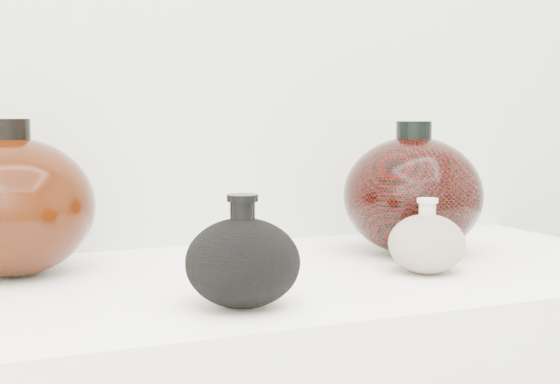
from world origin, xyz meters
name	(u,v)px	position (x,y,z in m)	size (l,w,h in m)	color
black_gourd_vase	(243,262)	(-0.05, 0.80, 0.95)	(0.15, 0.15, 0.12)	black
cream_gourd_vase	(427,243)	(0.23, 0.87, 0.94)	(0.13, 0.13, 0.10)	#BBB08F
left_round_pot	(11,206)	(-0.27, 1.07, 0.99)	(0.21, 0.21, 0.20)	black
right_round_pot	(413,195)	(0.29, 1.00, 0.99)	(0.22, 0.22, 0.20)	black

